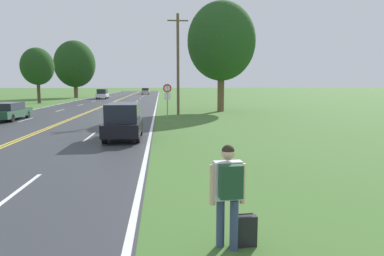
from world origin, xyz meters
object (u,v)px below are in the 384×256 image
at_px(car_white_suv_mid_far, 102,94).
at_px(traffic_sign, 167,94).
at_px(car_dark_green_sedan_mid_near, 8,111).
at_px(hitchhiker_person, 228,187).
at_px(tree_left_verge, 37,67).
at_px(car_black_van_approaching, 124,121).
at_px(car_champagne_hatchback_receding, 146,91).
at_px(tree_mid_treeline, 75,64).
at_px(tree_behind_sign, 221,42).
at_px(suitcase, 244,231).

bearing_deg(car_white_suv_mid_far, traffic_sign, -166.04).
xyz_separation_m(car_dark_green_sedan_mid_near, car_white_suv_mid_far, (1.15, 35.42, 0.23)).
bearing_deg(car_white_suv_mid_far, car_dark_green_sedan_mid_near, 176.61).
xyz_separation_m(traffic_sign, car_white_suv_mid_far, (-10.83, 39.05, -1.16)).
relative_size(hitchhiker_person, tree_left_verge, 0.24).
bearing_deg(car_dark_green_sedan_mid_near, car_black_van_approaching, -135.47).
height_order(car_white_suv_mid_far, car_champagne_hatchback_receding, car_white_suv_mid_far).
bearing_deg(traffic_sign, tree_mid_treeline, 110.64).
xyz_separation_m(tree_left_verge, car_white_suv_mid_far, (6.52, 12.90, -4.13)).
relative_size(hitchhiker_person, car_white_suv_mid_far, 0.40).
distance_m(tree_left_verge, car_dark_green_sedan_mid_near, 23.56).
distance_m(hitchhiker_person, tree_mid_treeline, 64.57).
height_order(car_black_van_approaching, car_white_suv_mid_far, car_black_van_approaching).
bearing_deg(tree_behind_sign, traffic_sign, -117.80).
xyz_separation_m(hitchhiker_person, car_champagne_hatchback_receding, (-4.96, 82.12, -0.26)).
bearing_deg(car_dark_green_sedan_mid_near, car_white_suv_mid_far, -2.22).
height_order(tree_mid_treeline, car_dark_green_sedan_mid_near, tree_mid_treeline).
bearing_deg(suitcase, car_dark_green_sedan_mid_near, 26.97).
bearing_deg(tree_behind_sign, car_champagne_hatchback_receding, 100.34).
xyz_separation_m(hitchhiker_person, traffic_sign, (-0.66, 17.90, 0.99)).
bearing_deg(car_black_van_approaching, tree_left_verge, -155.14).
bearing_deg(hitchhiker_person, car_champagne_hatchback_receding, -0.66).
distance_m(traffic_sign, car_white_suv_mid_far, 40.54).
distance_m(traffic_sign, car_black_van_approaching, 6.59).
height_order(traffic_sign, car_dark_green_sedan_mid_near, traffic_sign).
relative_size(suitcase, tree_behind_sign, 0.06).
distance_m(tree_behind_sign, car_black_van_approaching, 19.20).
bearing_deg(hitchhiker_person, car_white_suv_mid_far, 7.28).
bearing_deg(hitchhiker_person, tree_left_verge, 18.12).
xyz_separation_m(tree_mid_treeline, car_dark_green_sedan_mid_near, (4.64, -40.48, -5.66)).
bearing_deg(tree_behind_sign, suitcase, -99.15).
bearing_deg(suitcase, car_black_van_approaching, 11.44).
bearing_deg(tree_left_verge, suitcase, -67.40).
bearing_deg(hitchhiker_person, tree_behind_sign, -13.82).
bearing_deg(suitcase, car_white_suv_mid_far, 7.59).
bearing_deg(tree_mid_treeline, car_white_suv_mid_far, -41.17).
bearing_deg(car_black_van_approaching, car_white_suv_mid_far, -169.47).
height_order(tree_left_verge, car_champagne_hatchback_receding, tree_left_verge).
bearing_deg(tree_behind_sign, car_dark_green_sedan_mid_near, -158.67).
bearing_deg(car_champagne_hatchback_receding, traffic_sign, 4.10).
relative_size(suitcase, car_black_van_approaching, 0.15).
distance_m(car_white_suv_mid_far, car_champagne_hatchback_receding, 26.01).
distance_m(suitcase, car_champagne_hatchback_receding, 82.21).
relative_size(traffic_sign, car_champagne_hatchback_receding, 0.66).
bearing_deg(car_dark_green_sedan_mid_near, suitcase, -149.28).
xyz_separation_m(traffic_sign, tree_left_verge, (-17.35, 26.15, 2.97)).
bearing_deg(tree_left_verge, car_champagne_hatchback_receding, 71.09).
bearing_deg(car_champagne_hatchback_receding, tree_behind_sign, 10.61).
bearing_deg(car_champagne_hatchback_receding, car_white_suv_mid_far, -14.26).
bearing_deg(car_black_van_approaching, car_champagne_hatchback_receding, -178.54).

